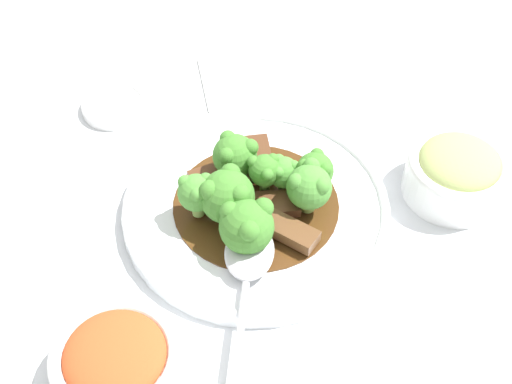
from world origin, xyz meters
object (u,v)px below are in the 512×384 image
Objects in this scene: beef_strip_3 at (235,190)px; beef_strip_4 at (209,185)px; broccoli_floret_5 at (235,155)px; side_bowl_appetizer at (457,171)px; broccoli_floret_0 at (247,226)px; broccoli_floret_1 at (309,186)px; broccoli_floret_2 at (284,172)px; serving_spoon at (248,263)px; broccoli_floret_6 at (265,170)px; beef_strip_1 at (275,204)px; side_bowl_kimchi at (117,362)px; broccoli_floret_3 at (197,192)px; main_plate at (256,208)px; broccoli_floret_4 at (315,170)px; beef_strip_2 at (286,229)px; beef_strip_0 at (257,157)px; broccoli_floret_7 at (227,195)px; sauce_dish at (114,105)px.

beef_strip_3 is 0.03m from beef_strip_4.
side_bowl_appetizer is at bearing 79.57° from broccoli_floret_5.
broccoli_floret_0 is 1.01× the size of broccoli_floret_1.
serving_spoon is at bearing -28.02° from broccoli_floret_2.
broccoli_floret_6 is 0.22× the size of serving_spoon.
beef_strip_1 is at bearing 59.75° from beef_strip_4.
side_bowl_kimchi is (0.18, -0.15, -0.02)m from broccoli_floret_6.
broccoli_floret_3 is 0.07m from broccoli_floret_6.
main_plate is 0.07m from broccoli_floret_4.
beef_strip_3 is at bearing -124.98° from main_plate.
main_plate is at bearing -153.08° from beef_strip_2.
beef_strip_1 is 0.79× the size of beef_strip_2.
broccoli_floret_1 reaches higher than side_bowl_kimchi.
beef_strip_0 is 0.93× the size of beef_strip_3.
broccoli_floret_7 is (0.06, -0.01, 0.01)m from broccoli_floret_5.
broccoli_floret_2 is (-0.03, -0.02, -0.01)m from broccoli_floret_1.
broccoli_floret_3 reaches higher than side_bowl_kimchi.
broccoli_floret_0 is at bearing -34.91° from broccoli_floret_2.
side_bowl_appetizer is (-0.02, 0.16, -0.02)m from broccoli_floret_1.
main_plate is 0.04m from broccoli_floret_6.
beef_strip_3 is at bearing 35.37° from sauce_dish.
broccoli_floret_6 is 0.43× the size of side_bowl_appetizer.
beef_strip_3 is 1.07× the size of broccoli_floret_0.
main_plate is 0.22m from side_bowl_kimchi.
beef_strip_1 is 0.93× the size of broccoli_floret_0.
broccoli_floret_1 is (0.02, 0.05, 0.04)m from main_plate.
broccoli_floret_0 reaches higher than beef_strip_2.
broccoli_floret_5 is 0.04m from broccoli_floret_6.
broccoli_floret_0 is 0.10m from broccoli_floret_4.
serving_spoon is at bearing 13.73° from beef_strip_4.
sauce_dish is at bearing -117.63° from side_bowl_appetizer.
beef_strip_4 is 0.08m from broccoli_floret_2.
broccoli_floret_4 is at bearing -93.30° from side_bowl_appetizer.
sauce_dish is at bearing -151.08° from broccoli_floret_7.
side_bowl_kimchi is at bearing -55.54° from serving_spoon.
serving_spoon is (0.11, 0.03, 0.00)m from beef_strip_4.
beef_strip_0 is at bearing 49.64° from sauce_dish.
side_bowl_kimchi is (0.15, -0.16, 0.00)m from beef_strip_1.
beef_strip_3 is at bearing -8.71° from broccoli_floret_5.
broccoli_floret_4 is 0.15m from side_bowl_appetizer.
serving_spoon is 1.93× the size of side_bowl_appetizer.
broccoli_floret_7 is at bearing -74.84° from broccoli_floret_4.
broccoli_floret_1 is 1.18× the size of broccoli_floret_4.
beef_strip_2 is 0.07m from broccoli_floret_4.
side_bowl_kimchi is (0.19, -0.10, 0.00)m from beef_strip_4.
serving_spoon is (0.08, -0.02, 0.02)m from main_plate.
beef_strip_1 is 0.19m from side_bowl_appetizer.
beef_strip_3 reaches higher than main_plate.
beef_strip_1 is 0.48× the size of side_bowl_appetizer.
side_bowl_kimchi is at bearing -44.15° from broccoli_floret_2.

